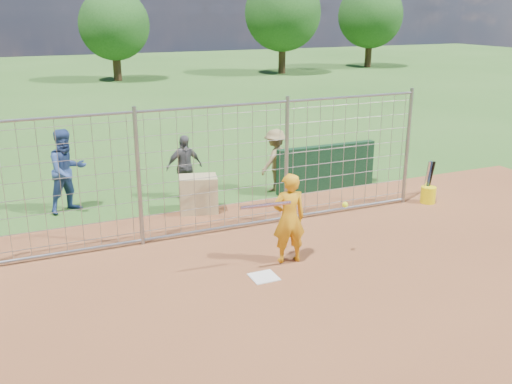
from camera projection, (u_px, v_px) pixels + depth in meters
name	position (u px, v px, depth m)	size (l,w,h in m)	color
ground	(259.00, 273.00, 9.56)	(100.00, 100.00, 0.00)	#2D591E
infield_dirt	(359.00, 372.00, 6.95)	(18.00, 18.00, 0.00)	brown
home_plate	(264.00, 277.00, 9.38)	(0.43, 0.43, 0.02)	silver
dugout_wall	(326.00, 167.00, 13.83)	(2.60, 0.20, 1.10)	#11381E
batter	(289.00, 218.00, 9.75)	(0.58, 0.38, 1.60)	orange
bystander_a	(67.00, 171.00, 12.22)	(0.88, 0.69, 1.82)	navy
bystander_b	(184.00, 167.00, 13.13)	(0.88, 0.36, 1.49)	#4E4F53
bystander_c	(275.00, 160.00, 13.72)	(0.97, 0.56, 1.50)	olive
equipment_bin	(198.00, 194.00, 12.32)	(0.80, 0.55, 0.80)	#C7B97C
equipment_in_play	(286.00, 205.00, 9.36)	(2.03, 0.18, 0.31)	silver
bucket_with_bats	(428.00, 192.00, 12.93)	(0.34, 0.34, 0.98)	#FFEA0D
backstop_fence	(216.00, 171.00, 10.91)	(9.08, 0.08, 2.60)	gray
tree_line	(115.00, 18.00, 34.12)	(44.66, 6.72, 6.48)	#3F2B19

